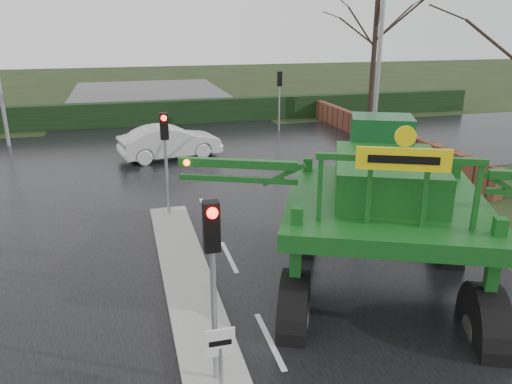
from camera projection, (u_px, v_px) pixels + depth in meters
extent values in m
plane|color=black|center=(270.00, 341.00, 10.24)|extent=(140.00, 140.00, 0.00)
cube|color=black|center=(197.00, 191.00, 19.38)|extent=(14.00, 80.00, 0.02)
cube|color=black|center=(179.00, 154.00, 24.87)|extent=(80.00, 12.00, 0.02)
cube|color=gray|center=(187.00, 277.00, 12.64)|extent=(1.20, 10.00, 0.16)
cube|color=black|center=(164.00, 113.00, 31.95)|extent=(44.00, 0.90, 1.50)
cube|color=#592D1E|center=(371.00, 131.00, 27.25)|extent=(0.40, 20.00, 1.20)
cylinder|color=gray|center=(221.00, 373.00, 8.34)|extent=(0.07, 0.07, 1.00)
cube|color=silver|center=(220.00, 342.00, 8.15)|extent=(0.50, 0.04, 0.50)
cube|color=black|center=(220.00, 343.00, 8.13)|extent=(0.38, 0.01, 0.10)
cylinder|color=gray|center=(214.00, 300.00, 8.44)|extent=(0.10, 0.10, 3.50)
cube|color=black|center=(211.00, 227.00, 8.01)|extent=(0.26, 0.22, 0.85)
sphere|color=#FF0C07|center=(212.00, 213.00, 7.80)|extent=(0.18, 0.18, 0.18)
cylinder|color=gray|center=(166.00, 167.00, 16.22)|extent=(0.10, 0.10, 3.50)
cube|color=black|center=(164.00, 126.00, 15.78)|extent=(0.26, 0.22, 0.85)
sphere|color=#FF0C07|center=(164.00, 118.00, 15.57)|extent=(0.18, 0.18, 0.18)
cylinder|color=gray|center=(279.00, 102.00, 29.56)|extent=(0.10, 0.10, 3.50)
cube|color=black|center=(280.00, 79.00, 29.12)|extent=(0.26, 0.22, 0.85)
sphere|color=#FF0C07|center=(279.00, 74.00, 29.15)|extent=(0.18, 0.18, 0.18)
cylinder|color=gray|center=(380.00, 52.00, 21.69)|extent=(0.20, 0.20, 10.00)
cylinder|color=black|center=(375.00, 43.00, 31.02)|extent=(0.32, 0.32, 10.00)
cylinder|color=black|center=(225.00, 232.00, 12.82)|extent=(1.44, 2.25, 2.19)
cylinder|color=#595B56|center=(225.00, 232.00, 12.82)|extent=(0.90, 0.96, 0.77)
cube|color=#0E4E1E|center=(224.00, 182.00, 12.38)|extent=(0.32, 0.32, 2.52)
cylinder|color=black|center=(382.00, 242.00, 12.24)|extent=(1.44, 2.25, 2.19)
cylinder|color=#595B56|center=(382.00, 242.00, 12.24)|extent=(0.90, 0.96, 0.77)
cube|color=#0E4E1E|center=(387.00, 189.00, 11.80)|extent=(0.32, 0.32, 2.52)
cylinder|color=black|center=(179.00, 317.00, 9.13)|extent=(1.44, 2.25, 2.19)
cylinder|color=#595B56|center=(179.00, 317.00, 9.13)|extent=(0.90, 0.96, 0.77)
cube|color=#0E4E1E|center=(175.00, 249.00, 8.69)|extent=(0.32, 0.32, 2.52)
cylinder|color=black|center=(401.00, 337.00, 8.55)|extent=(1.44, 2.25, 2.19)
cylinder|color=#595B56|center=(401.00, 337.00, 8.55)|extent=(0.90, 0.96, 0.77)
cube|color=#0E4E1E|center=(409.00, 265.00, 8.11)|extent=(0.32, 0.32, 2.52)
cube|color=#0E4E1E|center=(298.00, 182.00, 10.01)|extent=(6.34, 6.67, 0.38)
cube|color=#0E4E1E|center=(300.00, 150.00, 10.03)|extent=(3.54, 3.98, 0.99)
cube|color=#10471F|center=(307.00, 112.00, 11.95)|extent=(2.04, 1.87, 1.42)
cube|color=#0E4E1E|center=(292.00, 119.00, 7.86)|extent=(3.06, 1.45, 0.13)
cube|color=#0E4E1E|center=(119.00, 132.00, 9.80)|extent=(2.69, 1.33, 0.20)
sphere|color=orange|center=(60.00, 131.00, 9.87)|extent=(0.15, 0.15, 0.15)
cube|color=#0E4E1E|center=(497.00, 145.00, 8.77)|extent=(2.69, 1.33, 0.20)
cube|color=yellow|center=(290.00, 117.00, 7.42)|extent=(1.63, 0.77, 0.44)
cube|color=black|center=(290.00, 117.00, 7.42)|extent=(1.21, 0.54, 0.15)
cylinder|color=yellow|center=(291.00, 87.00, 7.28)|extent=(0.38, 0.20, 0.39)
imported|color=silver|center=(171.00, 158.00, 24.05)|extent=(5.03, 2.57, 1.58)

